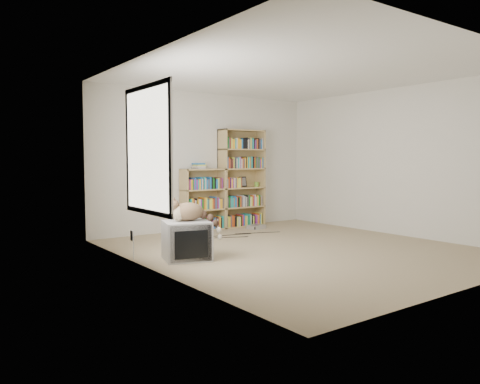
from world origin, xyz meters
TOP-DOWN VIEW (x-y plane):
  - floor at (0.00, 0.00)m, footprint 4.50×5.00m
  - wall_back at (0.00, 2.50)m, footprint 4.50×0.02m
  - wall_front at (0.00, -2.50)m, footprint 4.50×0.02m
  - wall_left at (-2.25, 0.00)m, footprint 0.02×5.00m
  - wall_right at (2.25, 0.00)m, footprint 0.02×5.00m
  - ceiling at (0.00, 0.00)m, footprint 4.50×5.00m
  - window at (-2.24, 0.20)m, footprint 0.02×1.22m
  - crt_tv at (-1.64, 0.35)m, footprint 0.69×0.65m
  - cat at (-1.57, 0.33)m, footprint 0.63×0.51m
  - bookcase_tall at (0.70, 2.36)m, footprint 0.92×0.30m
  - bookcase_short at (-0.17, 2.36)m, footprint 0.81×0.30m
  - book_stack at (-0.25, 2.36)m, footprint 0.18×0.24m
  - green_mug at (1.04, 2.34)m, footprint 0.08×0.08m
  - framed_print at (0.80, 2.44)m, footprint 0.15×0.05m
  - dvd_player at (0.73, 1.93)m, footprint 0.36×0.29m
  - wall_outlet at (-2.24, 0.69)m, footprint 0.01×0.08m
  - floor_cables at (0.10, 1.44)m, footprint 1.20×0.70m

SIDE VIEW (x-z plane):
  - floor at x=0.00m, z-range -0.01..0.01m
  - floor_cables at x=0.10m, z-range 0.00..0.01m
  - dvd_player at x=0.73m, z-range 0.00..0.07m
  - crt_tv at x=-1.64m, z-range 0.00..0.49m
  - wall_outlet at x=-2.24m, z-range 0.26..0.39m
  - bookcase_short at x=-0.17m, z-range -0.05..1.07m
  - cat at x=-1.57m, z-range 0.32..0.84m
  - green_mug at x=1.04m, z-range 0.75..0.85m
  - framed_print at x=0.80m, z-range 0.75..0.95m
  - bookcase_tall at x=0.70m, z-range -0.05..1.80m
  - book_stack at x=-0.25m, z-range 1.12..1.22m
  - wall_back at x=0.00m, z-range 0.00..2.50m
  - wall_front at x=0.00m, z-range 0.00..2.50m
  - wall_left at x=-2.25m, z-range 0.00..2.50m
  - wall_right at x=2.25m, z-range 0.00..2.50m
  - window at x=-2.24m, z-range 0.64..2.16m
  - ceiling at x=0.00m, z-range 2.49..2.51m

